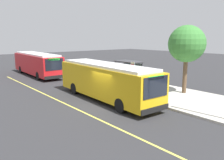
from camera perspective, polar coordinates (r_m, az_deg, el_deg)
name	(u,v)px	position (r m, az deg, el deg)	size (l,w,h in m)	color
ground_plane	(105,105)	(17.41, -1.71, -6.23)	(120.00, 120.00, 0.00)	#2B2B2D
sidewalk_curb	(157,92)	(21.44, 11.13, -2.98)	(44.00, 6.40, 0.15)	#B7B2A8
lane_stripe_center	(80,111)	(16.23, -7.94, -7.58)	(36.00, 0.14, 0.01)	#E0D64C
transit_bus_main	(106,80)	(18.56, -1.55, -0.03)	(10.93, 2.97, 2.95)	gold
transit_bus_second	(37,63)	(32.15, -18.17, 3.97)	(11.43, 2.88, 2.95)	red
bus_shelter	(128,68)	(23.98, 4.09, 3.10)	(2.90, 1.60, 2.48)	#333338
waiting_bench	(128,79)	(24.28, 4.01, 0.13)	(1.60, 0.48, 0.95)	brown
route_sign_post	(132,73)	(20.19, 5.12, 1.78)	(0.44, 0.08, 2.80)	#333338
pedestrian_commuter	(137,83)	(20.15, 6.14, -0.68)	(0.24, 0.40, 1.69)	#282D47
street_tree_near_shelter	(187,44)	(20.96, 18.10, 8.48)	(3.19, 3.19, 5.93)	brown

